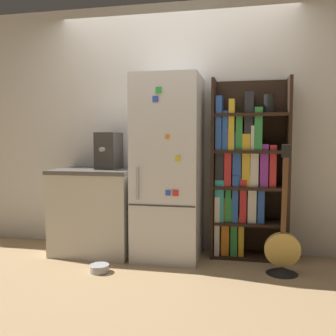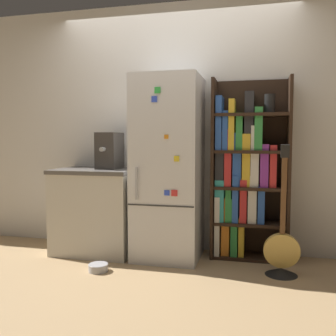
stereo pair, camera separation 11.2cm
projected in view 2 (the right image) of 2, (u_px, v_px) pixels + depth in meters
The scene contains 8 objects.
ground_plane at pixel (165, 261), 3.63m from camera, with size 16.00×16.00×0.00m, color tan.
wall_back at pixel (176, 128), 3.99m from camera, with size 8.00×0.05×2.60m.
refrigerator at pixel (168, 168), 3.69m from camera, with size 0.64×0.65×1.79m.
bookshelf at pixel (243, 173), 3.69m from camera, with size 0.74×0.32×1.76m.
kitchen_counter at pixel (97, 210), 3.91m from camera, with size 0.83×0.64×0.87m.
espresso_machine at pixel (110, 151), 3.88m from camera, with size 0.21×0.36×0.37m.
guitar at pixel (282, 256), 3.24m from camera, with size 0.31×0.28×1.14m.
pet_bowl at pixel (98, 267), 3.34m from camera, with size 0.18×0.18×0.07m.
Camera 2 is at (0.87, -3.44, 1.18)m, focal length 40.00 mm.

